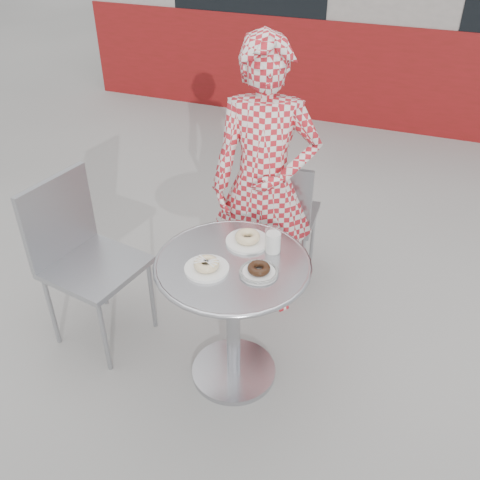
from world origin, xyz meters
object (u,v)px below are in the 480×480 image
(plate_far, at_px, (248,239))
(milk_cup, at_px, (273,241))
(plate_checker, at_px, (259,271))
(plate_near, at_px, (207,266))
(chair_left, at_px, (99,294))
(bistro_table, at_px, (233,293))
(chair_far, at_px, (280,240))
(seated_person, at_px, (264,186))

(plate_far, xyz_separation_m, milk_cup, (0.13, -0.03, 0.04))
(plate_checker, bearing_deg, plate_near, -165.51)
(chair_left, relative_size, milk_cup, 7.86)
(bistro_table, xyz_separation_m, chair_far, (-0.04, 0.89, -0.28))
(bistro_table, relative_size, plate_checker, 4.18)
(seated_person, relative_size, plate_checker, 9.07)
(plate_near, bearing_deg, chair_left, 171.21)
(plate_checker, height_order, milk_cup, milk_cup)
(chair_left, distance_m, milk_cup, 1.06)
(plate_checker, bearing_deg, plate_far, 122.01)
(plate_checker, bearing_deg, chair_left, 176.84)
(plate_far, bearing_deg, chair_left, -169.10)
(chair_far, relative_size, seated_person, 0.55)
(bistro_table, distance_m, chair_left, 0.83)
(chair_left, relative_size, plate_near, 4.71)
(plate_far, bearing_deg, bistro_table, -92.58)
(seated_person, bearing_deg, plate_checker, -86.79)
(bistro_table, xyz_separation_m, plate_far, (0.01, 0.17, 0.20))
(chair_far, distance_m, milk_cup, 0.92)
(milk_cup, bearing_deg, plate_checker, -91.88)
(chair_left, xyz_separation_m, plate_checker, (0.92, -0.05, 0.45))
(chair_left, bearing_deg, plate_checker, -82.98)
(bistro_table, relative_size, chair_left, 0.78)
(bistro_table, xyz_separation_m, plate_checker, (0.14, -0.03, 0.19))
(chair_far, bearing_deg, plate_near, 82.96)
(plate_far, xyz_separation_m, plate_checker, (0.13, -0.20, -0.01))
(plate_checker, distance_m, milk_cup, 0.18)
(chair_left, distance_m, seated_person, 1.06)
(bistro_table, xyz_separation_m, milk_cup, (0.14, 0.14, 0.23))
(plate_near, height_order, plate_checker, plate_near)
(chair_far, xyz_separation_m, plate_checker, (0.17, -0.92, 0.47))
(chair_far, distance_m, plate_near, 1.09)
(chair_left, relative_size, seated_person, 0.59)
(milk_cup, bearing_deg, bistro_table, -134.17)
(bistro_table, height_order, milk_cup, milk_cup)
(seated_person, relative_size, plate_far, 7.62)
(plate_near, xyz_separation_m, plate_checker, (0.22, 0.06, -0.01))
(plate_near, distance_m, plate_checker, 0.23)
(chair_left, bearing_deg, milk_cup, -72.01)
(seated_person, distance_m, plate_far, 0.45)
(chair_far, bearing_deg, milk_cup, 99.36)
(chair_left, bearing_deg, bistro_table, -81.12)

